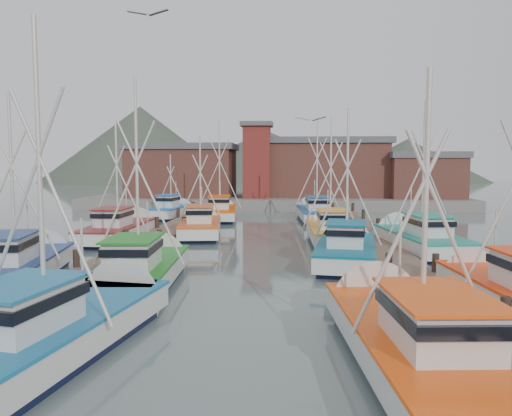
# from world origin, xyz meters

# --- Properties ---
(ground) EXTENTS (260.00, 260.00, 0.00)m
(ground) POSITION_xyz_m (0.00, 0.00, 0.00)
(ground) COLOR #556663
(ground) RESTS_ON ground
(dock_left) EXTENTS (2.30, 46.00, 1.50)m
(dock_left) POSITION_xyz_m (-7.00, 4.04, 0.21)
(dock_left) COLOR brown
(dock_left) RESTS_ON ground
(dock_right) EXTENTS (2.30, 46.00, 1.50)m
(dock_right) POSITION_xyz_m (7.00, 4.04, 0.21)
(dock_right) COLOR brown
(dock_right) RESTS_ON ground
(quay) EXTENTS (44.00, 16.00, 1.20)m
(quay) POSITION_xyz_m (0.00, 37.00, 0.60)
(quay) COLOR gray
(quay) RESTS_ON ground
(shed_left) EXTENTS (12.72, 8.48, 6.20)m
(shed_left) POSITION_xyz_m (-11.00, 35.00, 4.34)
(shed_left) COLOR brown
(shed_left) RESTS_ON quay
(shed_center) EXTENTS (14.84, 9.54, 6.90)m
(shed_center) POSITION_xyz_m (6.00, 37.00, 4.69)
(shed_center) COLOR brown
(shed_center) RESTS_ON quay
(shed_right) EXTENTS (8.48, 6.36, 5.20)m
(shed_right) POSITION_xyz_m (17.00, 34.00, 3.84)
(shed_right) COLOR brown
(shed_right) RESTS_ON quay
(lookout_tower) EXTENTS (3.60, 3.60, 8.50)m
(lookout_tower) POSITION_xyz_m (-2.00, 33.00, 5.55)
(lookout_tower) COLOR maroon
(lookout_tower) RESTS_ON quay
(distant_hills) EXTENTS (175.00, 140.00, 42.00)m
(distant_hills) POSITION_xyz_m (-12.76, 122.59, 0.00)
(distant_hills) COLOR #455043
(distant_hills) RESTS_ON ground
(boat_0) EXTENTS (4.32, 9.78, 9.53)m
(boat_0) POSITION_xyz_m (-4.49, -10.94, 0.68)
(boat_0) COLOR black
(boat_0) RESTS_ON ground
(boat_1) EXTENTS (3.84, 9.98, 8.16)m
(boat_1) POSITION_xyz_m (4.74, -11.20, 0.68)
(boat_1) COLOR black
(boat_1) RESTS_ON ground
(boat_4) EXTENTS (3.69, 9.08, 9.21)m
(boat_4) POSITION_xyz_m (-4.42, -3.65, 0.68)
(boat_4) COLOR black
(boat_4) RESTS_ON ground
(boat_5) EXTENTS (3.98, 9.18, 8.56)m
(boat_5) POSITION_xyz_m (4.64, 1.99, 0.68)
(boat_5) COLOR black
(boat_5) RESTS_ON ground
(boat_6) EXTENTS (4.30, 9.32, 8.83)m
(boat_6) POSITION_xyz_m (-9.99, -3.08, 0.68)
(boat_6) COLOR black
(boat_6) RESTS_ON ground
(boat_7) EXTENTS (3.49, 8.15, 8.74)m
(boat_7) POSITION_xyz_m (9.21, -6.13, 0.68)
(boat_7) COLOR black
(boat_7) RESTS_ON ground
(boat_8) EXTENTS (3.63, 8.82, 7.73)m
(boat_8) POSITION_xyz_m (-4.56, 11.06, 0.68)
(boat_8) COLOR black
(boat_8) RESTS_ON ground
(boat_9) EXTENTS (3.45, 8.41, 8.67)m
(boat_9) POSITION_xyz_m (4.25, 8.59, 0.68)
(boat_9) COLOR black
(boat_9) RESTS_ON ground
(boat_10) EXTENTS (3.59, 9.29, 8.58)m
(boat_10) POSITION_xyz_m (-9.59, 8.88, 0.68)
(boat_10) COLOR black
(boat_10) RESTS_ON ground
(boat_11) EXTENTS (4.11, 9.63, 9.49)m
(boat_11) POSITION_xyz_m (9.17, 5.93, 0.68)
(boat_11) COLOR black
(boat_11) RESTS_ON ground
(boat_12) EXTENTS (3.90, 9.27, 9.83)m
(boat_12) POSITION_xyz_m (-4.65, 21.45, 0.68)
(boat_12) COLOR black
(boat_12) RESTS_ON ground
(boat_13) EXTENTS (4.07, 9.95, 10.10)m
(boat_13) POSITION_xyz_m (4.07, 21.28, 0.69)
(boat_13) COLOR black
(boat_13) RESTS_ON ground
(boat_14) EXTENTS (3.20, 7.95, 6.50)m
(boat_14) POSITION_xyz_m (-9.23, 22.42, 0.67)
(boat_14) COLOR black
(boat_14) RESTS_ON ground
(gull_near) EXTENTS (1.55, 0.64, 0.24)m
(gull_near) POSITION_xyz_m (-3.51, -5.50, 10.50)
(gull_near) COLOR gray
(gull_near) RESTS_ON ground
(gull_far) EXTENTS (1.51, 0.66, 0.24)m
(gull_far) POSITION_xyz_m (2.67, 0.68, 7.22)
(gull_far) COLOR gray
(gull_far) RESTS_ON ground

